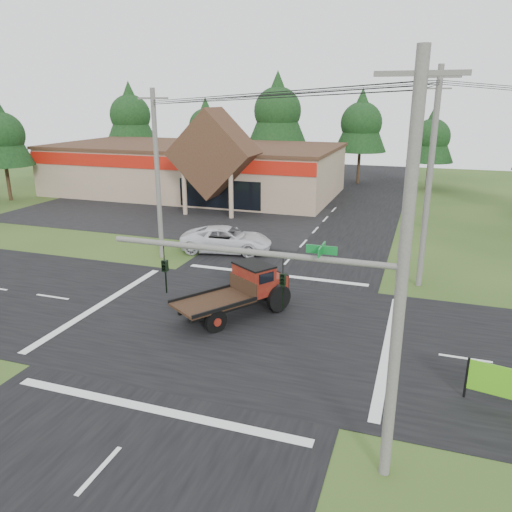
% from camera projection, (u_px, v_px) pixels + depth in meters
% --- Properties ---
extents(ground, '(120.00, 120.00, 0.00)m').
position_uv_depth(ground, '(231.00, 324.00, 22.88)').
color(ground, '#273F16').
rests_on(ground, ground).
extents(road_ns, '(12.00, 120.00, 0.02)m').
position_uv_depth(road_ns, '(231.00, 324.00, 22.88)').
color(road_ns, black).
rests_on(road_ns, ground).
extents(road_ew, '(120.00, 12.00, 0.02)m').
position_uv_depth(road_ew, '(231.00, 324.00, 22.88)').
color(road_ew, black).
rests_on(road_ew, ground).
extents(parking_apron, '(28.00, 14.00, 0.02)m').
position_uv_depth(parking_apron, '(163.00, 215.00, 44.33)').
color(parking_apron, black).
rests_on(parking_apron, ground).
extents(cvs_building, '(30.40, 18.20, 9.19)m').
position_uv_depth(cvs_building, '(196.00, 168.00, 53.56)').
color(cvs_building, tan).
rests_on(cvs_building, ground).
extents(traffic_signal_mast, '(8.12, 0.24, 7.00)m').
position_uv_depth(traffic_signal_mast, '(331.00, 318.00, 12.99)').
color(traffic_signal_mast, '#595651').
rests_on(traffic_signal_mast, ground).
extents(utility_pole_nr, '(2.00, 0.30, 11.00)m').
position_uv_depth(utility_pole_nr, '(402.00, 281.00, 12.11)').
color(utility_pole_nr, '#595651').
rests_on(utility_pole_nr, ground).
extents(utility_pole_nw, '(2.00, 0.30, 10.50)m').
position_uv_depth(utility_pole_nw, '(157.00, 174.00, 30.94)').
color(utility_pole_nw, '#595651').
rests_on(utility_pole_nw, ground).
extents(utility_pole_ne, '(2.00, 0.30, 11.50)m').
position_uv_depth(utility_pole_ne, '(429.00, 179.00, 25.87)').
color(utility_pole_ne, '#595651').
rests_on(utility_pole_ne, ground).
extents(utility_pole_n, '(2.00, 0.30, 11.20)m').
position_uv_depth(utility_pole_n, '(431.00, 155.00, 38.55)').
color(utility_pole_n, '#595651').
rests_on(utility_pole_n, ground).
extents(tree_row_a, '(6.72, 6.72, 12.12)m').
position_uv_depth(tree_row_a, '(130.00, 113.00, 65.78)').
color(tree_row_a, '#332316').
rests_on(tree_row_a, ground).
extents(tree_row_b, '(5.60, 5.60, 10.10)m').
position_uv_depth(tree_row_b, '(206.00, 124.00, 64.92)').
color(tree_row_b, '#332316').
rests_on(tree_row_b, ground).
extents(tree_row_c, '(7.28, 7.28, 13.13)m').
position_uv_depth(tree_row_c, '(278.00, 109.00, 60.33)').
color(tree_row_c, '#332316').
rests_on(tree_row_c, ground).
extents(tree_row_d, '(6.16, 6.16, 11.11)m').
position_uv_depth(tree_row_d, '(361.00, 121.00, 58.57)').
color(tree_row_d, '#332316').
rests_on(tree_row_d, ground).
extents(tree_row_e, '(5.04, 5.04, 9.09)m').
position_uv_depth(tree_row_e, '(432.00, 135.00, 54.71)').
color(tree_row_e, '#332316').
rests_on(tree_row_e, ground).
extents(tree_side_w, '(5.60, 5.60, 10.10)m').
position_uv_depth(tree_side_w, '(1.00, 133.00, 48.75)').
color(tree_side_w, '#332316').
rests_on(tree_side_w, ground).
extents(antique_flatbed_truck, '(5.02, 6.01, 2.41)m').
position_uv_depth(antique_flatbed_truck, '(234.00, 292.00, 23.41)').
color(antique_flatbed_truck, '#600E0D').
rests_on(antique_flatbed_truck, ground).
extents(white_pickup, '(6.43, 3.75, 1.68)m').
position_uv_depth(white_pickup, '(227.00, 239.00, 33.51)').
color(white_pickup, silver).
rests_on(white_pickup, ground).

